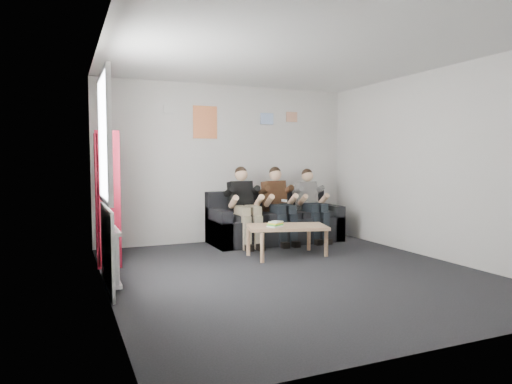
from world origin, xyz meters
TOP-DOWN VIEW (x-y plane):
  - room_shell at (0.00, 0.00)m, footprint 5.00×5.00m
  - sofa at (0.71, 2.07)m, footprint 2.25×0.92m
  - bookshelf at (-2.09, 1.51)m, footprint 0.27×0.81m
  - coffee_table at (0.36, 0.90)m, footprint 1.14×0.62m
  - game_cases at (0.16, 0.89)m, footprint 0.26×0.24m
  - person_left at (0.08, 1.87)m, footprint 0.39×0.83m
  - person_middle at (0.71, 1.87)m, footprint 0.38×0.82m
  - person_right at (1.33, 1.88)m, footprint 0.36×0.78m
  - radiator at (-2.15, 0.20)m, footprint 0.10×0.64m
  - window at (-2.22, 0.20)m, footprint 0.05×1.30m
  - poster_large at (-0.40, 2.49)m, footprint 0.42×0.01m
  - poster_blue at (0.75, 2.49)m, footprint 0.25×0.01m
  - poster_pink at (1.25, 2.49)m, footprint 0.22×0.01m
  - poster_sign at (-1.00, 2.49)m, footprint 0.20×0.01m

SIDE VIEW (x-z plane):
  - sofa at x=0.71m, z-range -0.12..0.75m
  - radiator at x=-2.15m, z-range 0.05..0.65m
  - coffee_table at x=0.36m, z-range 0.17..0.63m
  - game_cases at x=0.16m, z-range 0.45..0.52m
  - person_right at x=1.33m, z-range 0.01..1.27m
  - person_middle at x=0.71m, z-range 0.00..1.30m
  - person_left at x=0.08m, z-range 0.00..1.31m
  - bookshelf at x=-2.09m, z-range 0.00..1.79m
  - window at x=-2.22m, z-range -0.15..2.21m
  - room_shell at x=0.00m, z-range -1.15..3.85m
  - poster_large at x=-0.40m, z-range 1.77..2.32m
  - poster_blue at x=0.75m, z-range 2.05..2.25m
  - poster_pink at x=1.25m, z-range 2.11..2.29m
  - poster_sign at x=-1.00m, z-range 2.18..2.32m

